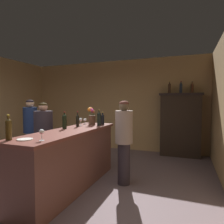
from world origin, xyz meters
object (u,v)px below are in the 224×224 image
(wine_bottle_merlot, at_px, (99,118))
(bartender, at_px, (124,138))
(wine_bottle_riesling, at_px, (9,128))
(display_bottle_center, at_px, (192,88))
(display_bottle_left, at_px, (169,88))
(bar_counter, at_px, (70,159))
(patron_in_grey, at_px, (44,136))
(patron_redhead, at_px, (30,129))
(wine_bottle_malbec, at_px, (64,121))
(wine_bottle_pinot, at_px, (78,120))
(display_bottle_midleft, at_px, (181,88))
(wine_glass_mid, at_px, (81,120))
(wine_bottle_chardonnay, at_px, (103,119))
(cheese_plate, at_px, (25,139))
(wine_glass_front, at_px, (85,120))
(display_cabinet, at_px, (180,124))
(wine_glass_rear, at_px, (42,132))
(flower_arrangement, at_px, (92,117))

(wine_bottle_merlot, distance_m, bartender, 0.73)
(wine_bottle_riesling, distance_m, display_bottle_center, 4.54)
(wine_bottle_merlot, relative_size, display_bottle_left, 0.97)
(bar_counter, height_order, patron_in_grey, patron_in_grey)
(display_bottle_left, bearing_deg, wine_bottle_riesling, -112.89)
(patron_redhead, bearing_deg, display_bottle_left, 80.43)
(display_bottle_center, bearing_deg, wine_bottle_riesling, -119.83)
(wine_bottle_malbec, relative_size, display_bottle_left, 0.93)
(bar_counter, distance_m, display_bottle_center, 3.74)
(wine_bottle_pinot, relative_size, display_bottle_midleft, 0.91)
(wine_glass_mid, height_order, patron_in_grey, patron_in_grey)
(wine_bottle_riesling, relative_size, patron_in_grey, 0.22)
(display_bottle_midleft, xyz_separation_m, display_bottle_center, (0.28, 0.00, -0.01))
(wine_bottle_chardonnay, relative_size, wine_bottle_pinot, 0.91)
(wine_bottle_chardonnay, height_order, patron_in_grey, patron_in_grey)
(display_bottle_midleft, distance_m, display_bottle_center, 0.28)
(wine_bottle_pinot, bearing_deg, display_bottle_midleft, 52.50)
(cheese_plate, distance_m, display_bottle_midleft, 4.28)
(cheese_plate, bearing_deg, wine_glass_front, 94.79)
(cheese_plate, bearing_deg, display_bottle_center, 61.57)
(display_cabinet, distance_m, wine_bottle_pinot, 3.02)
(display_cabinet, relative_size, display_bottle_center, 5.69)
(wine_bottle_malbec, relative_size, wine_bottle_chardonnay, 1.15)
(wine_glass_front, distance_m, display_bottle_center, 3.03)
(wine_bottle_chardonnay, relative_size, wine_glass_mid, 1.77)
(wine_glass_mid, bearing_deg, wine_bottle_malbec, -92.30)
(display_bottle_left, relative_size, bartender, 0.22)
(wine_glass_rear, bearing_deg, flower_arrangement, 95.94)
(flower_arrangement, distance_m, patron_redhead, 1.60)
(patron_redhead, bearing_deg, display_bottle_center, 75.71)
(display_bottle_left, bearing_deg, wine_glass_rear, -108.06)
(display_bottle_left, bearing_deg, wine_glass_front, -130.22)
(wine_bottle_pinot, bearing_deg, display_bottle_center, 48.45)
(wine_glass_mid, bearing_deg, bar_counter, -76.20)
(wine_bottle_pinot, height_order, display_bottle_left, display_bottle_left)
(patron_redhead, bearing_deg, wine_bottle_merlot, 45.74)
(wine_bottle_malbec, distance_m, cheese_plate, 1.06)
(patron_in_grey, bearing_deg, wine_glass_rear, -43.09)
(wine_glass_front, height_order, bartender, bartender)
(wine_bottle_malbec, xyz_separation_m, flower_arrangement, (0.18, 0.72, 0.03))
(bartender, bearing_deg, wine_bottle_riesling, 56.97)
(display_bottle_midleft, bearing_deg, wine_glass_rear, -112.13)
(wine_glass_front, height_order, wine_glass_rear, wine_glass_rear)
(wine_glass_mid, bearing_deg, wine_bottle_merlot, 18.65)
(wine_bottle_riesling, height_order, wine_bottle_merlot, same)
(wine_bottle_chardonnay, bearing_deg, wine_glass_rear, -90.49)
(bar_counter, xyz_separation_m, wine_bottle_riesling, (-0.23, -1.04, 0.66))
(wine_bottle_malbec, relative_size, display_bottle_center, 1.02)
(wine_glass_rear, relative_size, bartender, 0.09)
(cheese_plate, bearing_deg, patron_in_grey, 121.65)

